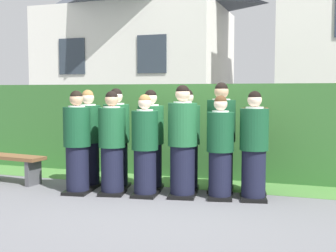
{
  "coord_description": "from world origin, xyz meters",
  "views": [
    {
      "loc": [
        2.23,
        -6.16,
        1.59
      ],
      "look_at": [
        0.0,
        0.24,
        1.05
      ],
      "focal_mm": 47.0,
      "sensor_mm": 36.0,
      "label": 1
    }
  ],
  "objects_px": {
    "student_rear_row_1": "(116,141)",
    "student_in_red_blazer": "(254,145)",
    "student_front_row_1": "(112,145)",
    "student_front_row_3": "(183,144)",
    "student_front_row_4": "(220,150)",
    "student_front_row_5": "(254,148)",
    "student_rear_row_4": "(221,140)",
    "student_front_row_2": "(145,148)",
    "student_rear_row_0": "(88,141)",
    "wooden_bench": "(9,162)",
    "student_front_row_0": "(77,145)",
    "student_rear_row_3": "(187,142)",
    "student_rear_row_2": "(151,142)"
  },
  "relations": [
    {
      "from": "student_front_row_0",
      "to": "student_in_red_blazer",
      "type": "height_order",
      "value": "student_front_row_0"
    },
    {
      "from": "student_front_row_1",
      "to": "wooden_bench",
      "type": "bearing_deg",
      "value": 174.53
    },
    {
      "from": "student_front_row_0",
      "to": "student_rear_row_4",
      "type": "height_order",
      "value": "student_rear_row_4"
    },
    {
      "from": "student_front_row_3",
      "to": "student_in_red_blazer",
      "type": "bearing_deg",
      "value": 31.95
    },
    {
      "from": "student_front_row_2",
      "to": "student_front_row_3",
      "type": "distance_m",
      "value": 0.57
    },
    {
      "from": "student_in_red_blazer",
      "to": "student_front_row_1",
      "type": "bearing_deg",
      "value": -158.62
    },
    {
      "from": "student_rear_row_2",
      "to": "student_in_red_blazer",
      "type": "relative_size",
      "value": 1.02
    },
    {
      "from": "student_front_row_4",
      "to": "student_rear_row_4",
      "type": "height_order",
      "value": "student_rear_row_4"
    },
    {
      "from": "wooden_bench",
      "to": "student_front_row_2",
      "type": "bearing_deg",
      "value": -3.37
    },
    {
      "from": "student_rear_row_0",
      "to": "student_rear_row_4",
      "type": "xyz_separation_m",
      "value": [
        2.15,
        0.39,
        0.06
      ]
    },
    {
      "from": "student_rear_row_0",
      "to": "student_in_red_blazer",
      "type": "relative_size",
      "value": 1.02
    },
    {
      "from": "student_front_row_2",
      "to": "student_rear_row_0",
      "type": "bearing_deg",
      "value": 164.65
    },
    {
      "from": "student_in_red_blazer",
      "to": "wooden_bench",
      "type": "relative_size",
      "value": 1.1
    },
    {
      "from": "student_front_row_1",
      "to": "student_rear_row_2",
      "type": "relative_size",
      "value": 0.99
    },
    {
      "from": "student_front_row_2",
      "to": "student_rear_row_2",
      "type": "height_order",
      "value": "student_rear_row_2"
    },
    {
      "from": "student_rear_row_0",
      "to": "student_rear_row_3",
      "type": "xyz_separation_m",
      "value": [
        1.62,
        0.27,
        0.01
      ]
    },
    {
      "from": "student_front_row_3",
      "to": "student_front_row_5",
      "type": "distance_m",
      "value": 1.05
    },
    {
      "from": "student_front_row_4",
      "to": "student_rear_row_0",
      "type": "height_order",
      "value": "student_rear_row_0"
    },
    {
      "from": "student_rear_row_0",
      "to": "wooden_bench",
      "type": "distance_m",
      "value": 1.55
    },
    {
      "from": "student_front_row_1",
      "to": "student_front_row_4",
      "type": "relative_size",
      "value": 1.04
    },
    {
      "from": "student_front_row_0",
      "to": "student_rear_row_4",
      "type": "relative_size",
      "value": 0.93
    },
    {
      "from": "student_front_row_5",
      "to": "student_rear_row_4",
      "type": "height_order",
      "value": "student_rear_row_4"
    },
    {
      "from": "student_in_red_blazer",
      "to": "student_front_row_0",
      "type": "bearing_deg",
      "value": -160.36
    },
    {
      "from": "student_rear_row_0",
      "to": "student_rear_row_3",
      "type": "height_order",
      "value": "student_rear_row_3"
    },
    {
      "from": "student_rear_row_3",
      "to": "student_in_red_blazer",
      "type": "height_order",
      "value": "student_rear_row_3"
    },
    {
      "from": "student_front_row_3",
      "to": "student_in_red_blazer",
      "type": "xyz_separation_m",
      "value": [
        0.98,
        0.61,
        -0.05
      ]
    },
    {
      "from": "student_rear_row_3",
      "to": "wooden_bench",
      "type": "relative_size",
      "value": 1.13
    },
    {
      "from": "student_front_row_0",
      "to": "student_rear_row_2",
      "type": "height_order",
      "value": "student_rear_row_2"
    },
    {
      "from": "student_front_row_4",
      "to": "student_in_red_blazer",
      "type": "xyz_separation_m",
      "value": [
        0.42,
        0.54,
        0.03
      ]
    },
    {
      "from": "student_rear_row_0",
      "to": "student_front_row_0",
      "type": "bearing_deg",
      "value": -81.16
    },
    {
      "from": "student_front_row_0",
      "to": "wooden_bench",
      "type": "bearing_deg",
      "value": 168.27
    },
    {
      "from": "student_rear_row_2",
      "to": "student_rear_row_4",
      "type": "xyz_separation_m",
      "value": [
        1.1,
        0.23,
        0.05
      ]
    },
    {
      "from": "student_rear_row_0",
      "to": "student_front_row_2",
      "type": "bearing_deg",
      "value": -15.35
    },
    {
      "from": "student_front_row_2",
      "to": "student_rear_row_0",
      "type": "height_order",
      "value": "student_rear_row_0"
    },
    {
      "from": "student_front_row_0",
      "to": "student_front_row_2",
      "type": "xyz_separation_m",
      "value": [
        1.07,
        0.17,
        -0.03
      ]
    },
    {
      "from": "student_rear_row_1",
      "to": "student_rear_row_3",
      "type": "bearing_deg",
      "value": 9.73
    },
    {
      "from": "student_rear_row_2",
      "to": "student_rear_row_4",
      "type": "relative_size",
      "value": 0.94
    },
    {
      "from": "student_rear_row_1",
      "to": "student_in_red_blazer",
      "type": "xyz_separation_m",
      "value": [
        2.18,
        0.37,
        -0.03
      ]
    },
    {
      "from": "student_rear_row_4",
      "to": "wooden_bench",
      "type": "relative_size",
      "value": 1.2
    },
    {
      "from": "student_front_row_3",
      "to": "student_rear_row_4",
      "type": "relative_size",
      "value": 0.97
    },
    {
      "from": "student_rear_row_2",
      "to": "student_in_red_blazer",
      "type": "xyz_separation_m",
      "value": [
        1.62,
        0.29,
        -0.02
      ]
    },
    {
      "from": "student_front_row_0",
      "to": "student_front_row_1",
      "type": "relative_size",
      "value": 1.01
    },
    {
      "from": "student_front_row_2",
      "to": "student_rear_row_1",
      "type": "distance_m",
      "value": 0.76
    },
    {
      "from": "student_front_row_5",
      "to": "student_rear_row_4",
      "type": "xyz_separation_m",
      "value": [
        -0.57,
        0.39,
        0.07
      ]
    },
    {
      "from": "student_front_row_5",
      "to": "student_rear_row_1",
      "type": "xyz_separation_m",
      "value": [
        -2.24,
        0.07,
        0.02
      ]
    },
    {
      "from": "wooden_bench",
      "to": "student_rear_row_3",
      "type": "bearing_deg",
      "value": 7.79
    },
    {
      "from": "student_front_row_3",
      "to": "student_rear_row_0",
      "type": "bearing_deg",
      "value": 174.34
    },
    {
      "from": "student_front_row_1",
      "to": "student_front_row_3",
      "type": "relative_size",
      "value": 0.95
    },
    {
      "from": "student_front_row_4",
      "to": "student_rear_row_3",
      "type": "xyz_separation_m",
      "value": [
        -0.62,
        0.36,
        0.05
      ]
    },
    {
      "from": "student_front_row_0",
      "to": "student_rear_row_2",
      "type": "relative_size",
      "value": 0.99
    }
  ]
}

